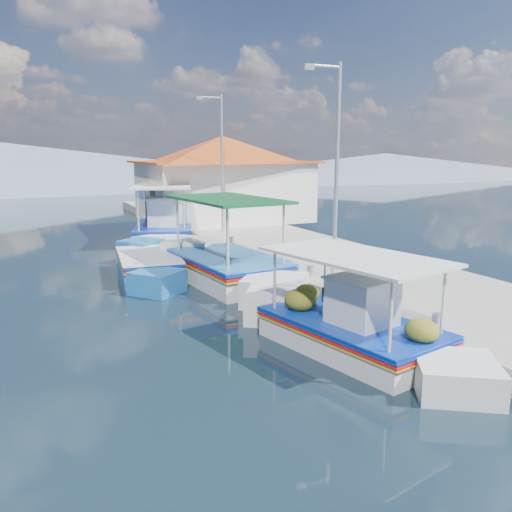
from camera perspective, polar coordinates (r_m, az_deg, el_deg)
name	(u,v)px	position (r m, az deg, el deg)	size (l,w,h in m)	color
ground	(212,332)	(11.99, -4.84, -8.40)	(160.00, 160.00, 0.00)	black
quay	(303,255)	(19.64, 5.24, 0.16)	(5.00, 44.00, 0.50)	gray
bollards	(262,252)	(17.94, 0.67, 0.44)	(0.20, 17.20, 0.30)	#A5A8AD
main_caique	(350,329)	(11.04, 10.30, -7.94)	(2.87, 6.70, 2.25)	silver
caique_green_canopy	(227,268)	(16.41, -3.24, -1.35)	(2.82, 7.89, 2.96)	silver
caique_blue_hull	(148,267)	(17.59, -11.85, -1.18)	(2.33, 6.22, 1.11)	#1B63A6
caique_far	(164,231)	(23.94, -10.16, 2.75)	(4.08, 7.90, 2.91)	silver
harbor_building	(223,177)	(27.54, -3.71, 8.69)	(10.49, 10.49, 4.40)	silver
lamp_post_near	(334,159)	(15.14, 8.62, 10.49)	(1.21, 0.14, 6.00)	#A5A8AD
lamp_post_far	(220,157)	(23.18, -4.01, 10.85)	(1.21, 0.14, 6.00)	#A5A8AD
mountain_ridge	(104,169)	(67.45, -16.46, 9.20)	(171.40, 96.00, 5.50)	slate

